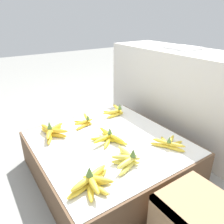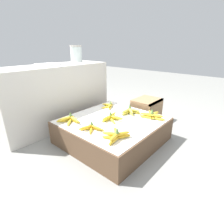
{
  "view_description": "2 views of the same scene",
  "coord_description": "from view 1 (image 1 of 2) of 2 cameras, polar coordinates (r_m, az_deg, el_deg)",
  "views": [
    {
      "loc": [
        1.0,
        -0.65,
        0.98
      ],
      "look_at": [
        -0.1,
        0.09,
        0.38
      ],
      "focal_mm": 35.0,
      "sensor_mm": 36.0,
      "label": 1
    },
    {
      "loc": [
        -1.22,
        -1.05,
        0.94
      ],
      "look_at": [
        0.05,
        0.05,
        0.29
      ],
      "focal_mm": 28.0,
      "sensor_mm": 36.0,
      "label": 2
    }
  ],
  "objects": [
    {
      "name": "banana_bunch_back_midright",
      "position": [
        1.38,
        14.62,
        -7.96
      ],
      "size": [
        0.21,
        0.19,
        0.08
      ],
      "color": "gold",
      "rests_on": "display_platform"
    },
    {
      "name": "back_vendor_table",
      "position": [
        1.93,
        17.25,
        4.47
      ],
      "size": [
        1.33,
        0.44,
        0.73
      ],
      "color": "beige",
      "rests_on": "ground_plane"
    },
    {
      "name": "banana_bunch_front_left",
      "position": [
        1.5,
        -15.4,
        -4.93
      ],
      "size": [
        0.24,
        0.18,
        0.1
      ],
      "color": "gold",
      "rests_on": "display_platform"
    },
    {
      "name": "banana_bunch_middle_left",
      "position": [
        1.61,
        -7.01,
        -2.46
      ],
      "size": [
        0.18,
        0.19,
        0.08
      ],
      "color": "gold",
      "rests_on": "display_platform"
    },
    {
      "name": "ground_plane",
      "position": [
        1.54,
        -0.75,
        -15.27
      ],
      "size": [
        10.0,
        10.0,
        0.0
      ],
      "primitive_type": "plane",
      "color": "gray"
    },
    {
      "name": "banana_bunch_middle_midright",
      "position": [
        1.2,
        3.96,
        -12.22
      ],
      "size": [
        0.19,
        0.16,
        0.1
      ],
      "color": "#DBCC4C",
      "rests_on": "display_platform"
    },
    {
      "name": "display_platform",
      "position": [
        1.47,
        -0.77,
        -11.68
      ],
      "size": [
        0.91,
        0.89,
        0.24
      ],
      "color": "brown",
      "rests_on": "ground_plane"
    },
    {
      "name": "banana_bunch_front_midright",
      "position": [
        1.07,
        -5.19,
        -17.75
      ],
      "size": [
        0.17,
        0.26,
        0.11
      ],
      "color": "gold",
      "rests_on": "display_platform"
    },
    {
      "name": "banana_bunch_back_left",
      "position": [
        1.76,
        0.97,
        0.22
      ],
      "size": [
        0.17,
        0.23,
        0.09
      ],
      "color": "gold",
      "rests_on": "display_platform"
    },
    {
      "name": "foam_tray_white",
      "position": [
        1.88,
        18.04,
        15.66
      ],
      "size": [
        0.23,
        0.21,
        0.02
      ],
      "color": "white",
      "rests_on": "back_vendor_table"
    },
    {
      "name": "banana_bunch_middle_midleft",
      "position": [
        1.4,
        -0.94,
        -6.65
      ],
      "size": [
        0.25,
        0.2,
        0.09
      ],
      "color": "yellow",
      "rests_on": "display_platform"
    }
  ]
}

